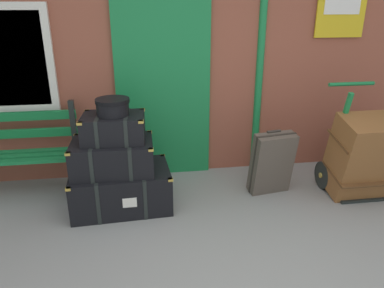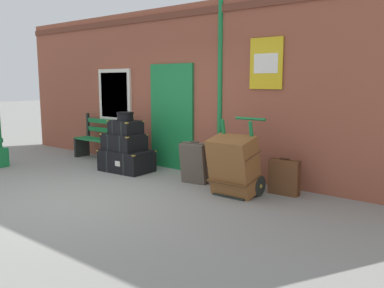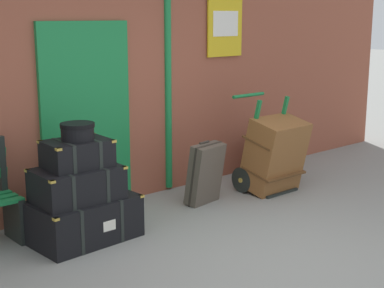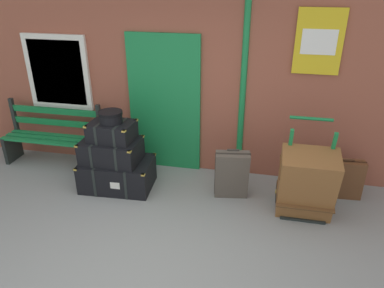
% 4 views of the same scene
% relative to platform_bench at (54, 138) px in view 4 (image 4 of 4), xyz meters
% --- Properties ---
extents(ground_plane, '(60.00, 60.00, 0.00)m').
position_rel_platform_bench_xyz_m(ground_plane, '(2.15, -2.16, -0.44)').
color(ground_plane, gray).
extents(brick_facade, '(10.40, 0.35, 3.20)m').
position_rel_platform_bench_xyz_m(brick_facade, '(2.13, 0.44, 1.15)').
color(brick_facade, brown).
rests_on(brick_facade, ground).
extents(platform_bench, '(1.60, 0.43, 1.01)m').
position_rel_platform_bench_xyz_m(platform_bench, '(0.00, 0.00, 0.00)').
color(platform_bench, '#197A3D').
rests_on(platform_bench, ground).
extents(steamer_trunk_base, '(1.04, 0.70, 0.43)m').
position_rel_platform_bench_xyz_m(steamer_trunk_base, '(1.28, -0.49, -0.23)').
color(steamer_trunk_base, black).
rests_on(steamer_trunk_base, ground).
extents(steamer_trunk_middle, '(0.82, 0.56, 0.33)m').
position_rel_platform_bench_xyz_m(steamer_trunk_middle, '(1.22, -0.50, 0.14)').
color(steamer_trunk_middle, black).
rests_on(steamer_trunk_middle, steamer_trunk_base).
extents(steamer_trunk_top, '(0.63, 0.48, 0.27)m').
position_rel_platform_bench_xyz_m(steamer_trunk_top, '(1.25, -0.47, 0.43)').
color(steamer_trunk_top, black).
rests_on(steamer_trunk_top, steamer_trunk_middle).
extents(round_hatbox, '(0.33, 0.33, 0.17)m').
position_rel_platform_bench_xyz_m(round_hatbox, '(1.26, -0.48, 0.65)').
color(round_hatbox, black).
rests_on(round_hatbox, steamer_trunk_top).
extents(porters_trolley, '(0.71, 0.65, 1.19)m').
position_rel_platform_bench_xyz_m(porters_trolley, '(3.88, -0.48, -0.17)').
color(porters_trolley, black).
rests_on(porters_trolley, ground).
extents(large_brown_trunk, '(0.70, 0.62, 0.95)m').
position_rel_platform_bench_xyz_m(large_brown_trunk, '(3.88, -0.65, 0.03)').
color(large_brown_trunk, brown).
rests_on(large_brown_trunk, ground).
extents(suitcase_oxblood, '(0.49, 0.22, 0.59)m').
position_rel_platform_bench_xyz_m(suitcase_oxblood, '(4.45, -0.08, -0.17)').
color(suitcase_oxblood, brown).
rests_on(suitcase_oxblood, ground).
extents(suitcase_cream, '(0.49, 0.35, 0.74)m').
position_rel_platform_bench_xyz_m(suitcase_cream, '(2.93, -0.43, -0.08)').
color(suitcase_cream, '#51473D').
rests_on(suitcase_cream, ground).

